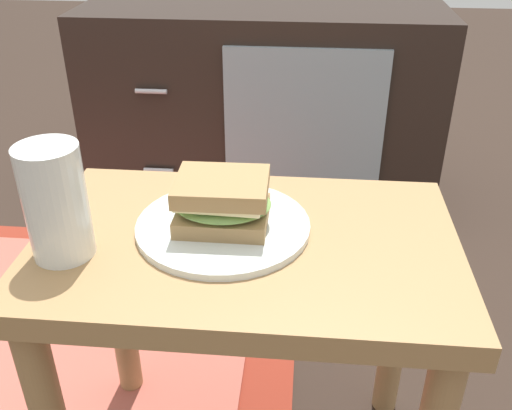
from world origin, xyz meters
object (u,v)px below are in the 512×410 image
object	(u,v)px
sandwich_front	(222,201)
beer_glass	(56,204)
plate	(223,226)
tv_cabinet	(264,107)

from	to	relation	value
sandwich_front	beer_glass	world-z (taller)	beer_glass
plate	sandwich_front	xyz separation A→B (m)	(0.00, -0.00, 0.04)
tv_cabinet	sandwich_front	world-z (taller)	tv_cabinet
sandwich_front	beer_glass	xyz separation A→B (m)	(-0.19, -0.07, 0.03)
sandwich_front	beer_glass	bearing A→B (deg)	-158.92
tv_cabinet	beer_glass	distance (m)	1.05
tv_cabinet	beer_glass	size ratio (longest dim) A/B	6.56
tv_cabinet	sandwich_front	size ratio (longest dim) A/B	7.40
tv_cabinet	plate	world-z (taller)	tv_cabinet
plate	sandwich_front	bearing A→B (deg)	-45.00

